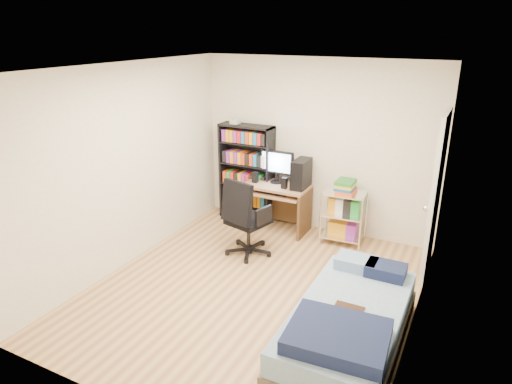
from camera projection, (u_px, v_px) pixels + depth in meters
The scene contains 7 objects.
room at pixel (253, 188), 4.88m from camera, with size 3.58×4.08×2.58m.
media_shelf at pixel (247, 172), 7.03m from camera, with size 0.84×0.28×1.56m.
computer_desk at pixel (284, 189), 6.68m from camera, with size 0.94×0.55×1.18m.
office_chair at pixel (246, 231), 6.02m from camera, with size 0.77×0.77×1.06m.
wire_cart at pixel (344, 202), 6.26m from camera, with size 0.60×0.44×0.92m.
bed at pixel (348, 326), 4.27m from camera, with size 0.96×1.91×0.55m.
door at pixel (436, 196), 5.36m from camera, with size 0.12×0.80×2.00m.
Camera 1 is at (2.11, -4.09, 2.88)m, focal length 32.00 mm.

